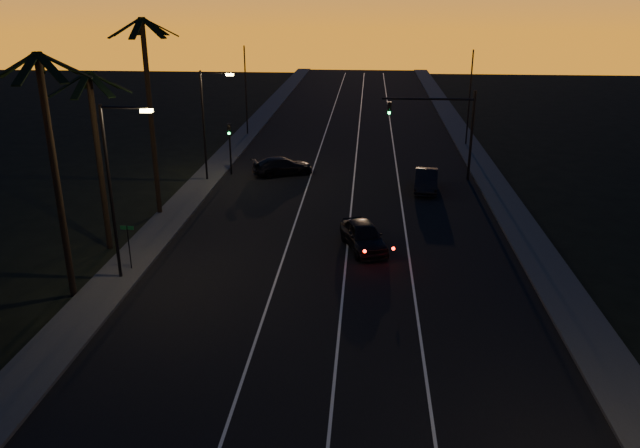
# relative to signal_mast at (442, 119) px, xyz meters

# --- Properties ---
(road) EXTENTS (20.00, 170.00, 0.01)m
(road) POSITION_rel_signal_mast_xyz_m (-7.14, -9.99, -4.78)
(road) COLOR black
(road) RESTS_ON ground
(sidewalk_left) EXTENTS (2.40, 170.00, 0.16)m
(sidewalk_left) POSITION_rel_signal_mast_xyz_m (-18.34, -9.99, -4.70)
(sidewalk_left) COLOR #333331
(sidewalk_left) RESTS_ON ground
(sidewalk_right) EXTENTS (2.40, 170.00, 0.16)m
(sidewalk_right) POSITION_rel_signal_mast_xyz_m (4.06, -9.99, -4.70)
(sidewalk_right) COLOR #333331
(sidewalk_right) RESTS_ON ground
(lane_stripe_left) EXTENTS (0.12, 160.00, 0.01)m
(lane_stripe_left) POSITION_rel_signal_mast_xyz_m (-10.14, -9.99, -4.76)
(lane_stripe_left) COLOR silver
(lane_stripe_left) RESTS_ON road
(lane_stripe_mid) EXTENTS (0.12, 160.00, 0.01)m
(lane_stripe_mid) POSITION_rel_signal_mast_xyz_m (-6.64, -9.99, -4.76)
(lane_stripe_mid) COLOR silver
(lane_stripe_mid) RESTS_ON road
(lane_stripe_right) EXTENTS (0.12, 160.00, 0.01)m
(lane_stripe_right) POSITION_rel_signal_mast_xyz_m (-3.14, -9.99, -4.76)
(lane_stripe_right) COLOR silver
(lane_stripe_right) RESTS_ON road
(palm_near) EXTENTS (4.25, 4.16, 11.53)m
(palm_near) POSITION_rel_signal_mast_xyz_m (-19.74, -21.99, 2.29)
(palm_near) COLOR black
(palm_near) RESTS_ON ground
(palm_mid) EXTENTS (4.25, 4.16, 10.03)m
(palm_mid) POSITION_rel_signal_mast_xyz_m (-20.34, -15.99, 1.47)
(palm_mid) COLOR black
(palm_mid) RESTS_ON ground
(palm_far) EXTENTS (4.25, 4.16, 12.53)m
(palm_far) POSITION_rel_signal_mast_xyz_m (-19.34, -9.99, 2.83)
(palm_far) COLOR black
(palm_far) RESTS_ON ground
(streetlight_left_near) EXTENTS (2.55, 0.26, 9.00)m
(streetlight_left_near) POSITION_rel_signal_mast_xyz_m (-17.84, -19.99, 0.54)
(streetlight_left_near) COLOR black
(streetlight_left_near) RESTS_ON ground
(streetlight_left_far) EXTENTS (2.55, 0.26, 8.50)m
(streetlight_left_far) POSITION_rel_signal_mast_xyz_m (-17.82, -1.99, 0.28)
(streetlight_left_far) COLOR black
(streetlight_left_far) RESTS_ON ground
(street_sign) EXTENTS (0.70, 0.06, 2.60)m
(street_sign) POSITION_rel_signal_mast_xyz_m (-17.94, -18.99, -3.13)
(street_sign) COLOR black
(street_sign) RESTS_ON ground
(signal_mast) EXTENTS (7.10, 0.41, 7.00)m
(signal_mast) POSITION_rel_signal_mast_xyz_m (0.00, 0.00, 0.00)
(signal_mast) COLOR black
(signal_mast) RESTS_ON ground
(signal_post) EXTENTS (0.28, 0.37, 4.20)m
(signal_post) POSITION_rel_signal_mast_xyz_m (-16.64, -0.01, -1.89)
(signal_post) COLOR black
(signal_post) RESTS_ON ground
(far_pole_left) EXTENTS (0.14, 0.14, 9.00)m
(far_pole_left) POSITION_rel_signal_mast_xyz_m (-18.14, 15.01, -0.28)
(far_pole_left) COLOR black
(far_pole_left) RESTS_ON ground
(far_pole_right) EXTENTS (0.14, 0.14, 9.00)m
(far_pole_right) POSITION_rel_signal_mast_xyz_m (3.86, 12.01, -0.28)
(far_pole_right) COLOR black
(far_pole_right) RESTS_ON ground
(lead_car) EXTENTS (3.32, 5.52, 1.60)m
(lead_car) POSITION_rel_signal_mast_xyz_m (-5.71, -14.96, -3.97)
(lead_car) COLOR black
(lead_car) RESTS_ON road
(right_car) EXTENTS (2.08, 4.82, 1.54)m
(right_car) POSITION_rel_signal_mast_xyz_m (-1.21, -3.22, -4.00)
(right_car) COLOR black
(right_car) RESTS_ON road
(cross_car) EXTENTS (5.30, 3.81, 1.43)m
(cross_car) POSITION_rel_signal_mast_xyz_m (-12.46, 0.29, -4.06)
(cross_car) COLOR black
(cross_car) RESTS_ON road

